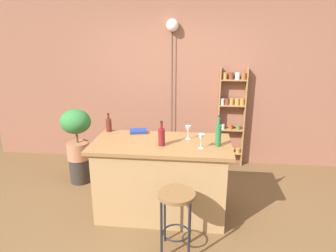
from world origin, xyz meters
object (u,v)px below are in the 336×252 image
at_px(bottle_spirits_clear, 218,135).
at_px(bottle_sauce_amber, 162,136).
at_px(cookbook, 138,131).
at_px(wine_glass_center, 188,130).
at_px(spice_shelf, 231,114).
at_px(plant_stool, 80,170).
at_px(wine_glass_left, 201,138).
at_px(potted_plant, 76,131).
at_px(bottle_olive_oil, 109,125).
at_px(bar_stool, 176,208).
at_px(pendant_globe_light, 172,29).

bearing_deg(bottle_spirits_clear, bottle_sauce_amber, -175.42).
distance_m(bottle_spirits_clear, cookbook, 1.05).
bearing_deg(wine_glass_center, spice_shelf, 65.02).
height_order(spice_shelf, bottle_spirits_clear, spice_shelf).
relative_size(plant_stool, wine_glass_left, 2.22).
height_order(potted_plant, wine_glass_center, potted_plant).
bearing_deg(bottle_sauce_amber, bottle_olive_oil, 149.75).
distance_m(bottle_spirits_clear, bottle_sauce_amber, 0.62).
xyz_separation_m(bar_stool, wine_glass_center, (0.07, 0.82, 0.53)).
distance_m(bottle_spirits_clear, wine_glass_left, 0.21).
bearing_deg(wine_glass_left, wine_glass_center, 118.14).
bearing_deg(plant_stool, pendant_globe_light, 34.94).
height_order(spice_shelf, bottle_sauce_amber, spice_shelf).
bearing_deg(bottle_olive_oil, cookbook, -1.53).
height_order(bottle_olive_oil, bottle_sauce_amber, bottle_sauce_amber).
height_order(bottle_spirits_clear, bottle_olive_oil, bottle_spirits_clear).
distance_m(potted_plant, wine_glass_left, 1.94).
bearing_deg(bottle_olive_oil, spice_shelf, 35.64).
relative_size(spice_shelf, pendant_globe_light, 0.70).
relative_size(bottle_sauce_amber, cookbook, 1.34).
bearing_deg(potted_plant, wine_glass_left, -24.23).
bearing_deg(bottle_olive_oil, potted_plant, 151.34).
distance_m(plant_stool, bottle_spirits_clear, 2.23).
height_order(bar_stool, bottle_spirits_clear, bottle_spirits_clear).
relative_size(wine_glass_center, cookbook, 0.78).
xyz_separation_m(potted_plant, wine_glass_left, (1.75, -0.79, 0.23)).
relative_size(bar_stool, cookbook, 3.11).
distance_m(bottle_olive_oil, wine_glass_center, 1.03).
xyz_separation_m(spice_shelf, potted_plant, (-2.24, -0.87, -0.08)).
height_order(bottle_spirits_clear, wine_glass_left, bottle_spirits_clear).
height_order(plant_stool, pendant_globe_light, pendant_globe_light).
relative_size(wine_glass_center, pendant_globe_light, 0.07).
xyz_separation_m(spice_shelf, cookbook, (-1.27, -1.20, 0.05)).
distance_m(bottle_spirits_clear, pendant_globe_light, 2.06).
distance_m(bottle_sauce_amber, pendant_globe_light, 2.01).
xyz_separation_m(bar_stool, bottle_sauce_amber, (-0.22, 0.58, 0.52)).
bearing_deg(spice_shelf, bottle_olive_oil, -144.36).
bearing_deg(bar_stool, pendant_globe_light, 96.64).
bearing_deg(wine_glass_center, wine_glass_left, -61.86).
distance_m(plant_stool, bottle_sauce_amber, 1.73).
relative_size(spice_shelf, bottle_olive_oil, 6.81).
relative_size(plant_stool, wine_glass_center, 2.22).
relative_size(bottle_spirits_clear, cookbook, 1.67).
bearing_deg(bottle_spirits_clear, potted_plant, 160.23).
height_order(potted_plant, bottle_olive_oil, bottle_olive_oil).
height_order(plant_stool, bottle_olive_oil, bottle_olive_oil).
bearing_deg(potted_plant, bottle_spirits_clear, -19.77).
bearing_deg(wine_glass_center, bottle_spirits_clear, -29.54).
bearing_deg(cookbook, plant_stool, 147.43).
bearing_deg(bar_stool, bottle_spirits_clear, 57.01).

